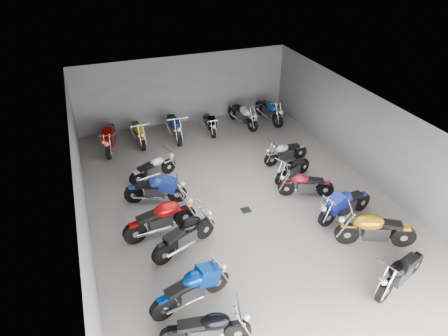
{
  "coord_description": "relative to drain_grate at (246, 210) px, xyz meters",
  "views": [
    {
      "loc": [
        -4.37,
        -10.22,
        8.3
      ],
      "look_at": [
        -0.32,
        0.77,
        1.0
      ],
      "focal_mm": 32.0,
      "sensor_mm": 36.0,
      "label": 1
    }
  ],
  "objects": [
    {
      "name": "motorcycle_right_a",
      "position": [
        2.49,
        -4.41,
        0.51
      ],
      "size": [
        2.06,
        0.85,
        0.94
      ],
      "rotation": [
        0.0,
        0.0,
        1.91
      ],
      "color": "black",
      "rests_on": "ground"
    },
    {
      "name": "motorcycle_left_a",
      "position": [
        -2.77,
        -4.26,
        0.5
      ],
      "size": [
        2.06,
        0.65,
        0.92
      ],
      "rotation": [
        0.0,
        0.0,
        -1.81
      ],
      "color": "black",
      "rests_on": "ground"
    },
    {
      "name": "motorcycle_back_a",
      "position": [
        -3.72,
        5.86,
        0.55
      ],
      "size": [
        0.67,
        2.32,
        1.03
      ],
      "rotation": [
        0.0,
        0.0,
        2.93
      ],
      "color": "black",
      "rests_on": "ground"
    },
    {
      "name": "wall_right",
      "position": [
        5.0,
        0.5,
        1.59
      ],
      "size": [
        0.1,
        14.0,
        3.2
      ],
      "primitive_type": "cube",
      "color": "slate",
      "rests_on": "ground"
    },
    {
      "name": "motorcycle_back_b",
      "position": [
        -2.5,
        6.04,
        0.51
      ],
      "size": [
        0.44,
        2.14,
        0.94
      ],
      "rotation": [
        0.0,
        0.0,
        3.19
      ],
      "color": "black",
      "rests_on": "ground"
    },
    {
      "name": "motorcycle_left_c",
      "position": [
        -2.39,
        -1.09,
        0.53
      ],
      "size": [
        2.12,
        1.03,
        0.99
      ],
      "rotation": [
        0.0,
        0.0,
        -1.16
      ],
      "color": "black",
      "rests_on": "ground"
    },
    {
      "name": "ground",
      "position": [
        0.0,
        0.5,
        -0.01
      ],
      "size": [
        14.0,
        14.0,
        0.0
      ],
      "primitive_type": "plane",
      "color": "#999691",
      "rests_on": "ground"
    },
    {
      "name": "motorcycle_left_b",
      "position": [
        -2.76,
        -3.05,
        0.53
      ],
      "size": [
        2.19,
        0.68,
        0.97
      ],
      "rotation": [
        0.0,
        0.0,
        -1.33
      ],
      "color": "black",
      "rests_on": "ground"
    },
    {
      "name": "motorcycle_left_d",
      "position": [
        -2.89,
        -0.14,
        0.56
      ],
      "size": [
        2.34,
        0.6,
        1.03
      ],
      "rotation": [
        0.0,
        0.0,
        -1.4
      ],
      "color": "black",
      "rests_on": "ground"
    },
    {
      "name": "motorcycle_right_d",
      "position": [
        2.27,
        0.07,
        0.46
      ],
      "size": [
        1.85,
        0.87,
        0.86
      ],
      "rotation": [
        0.0,
        0.0,
        1.18
      ],
      "color": "black",
      "rests_on": "ground"
    },
    {
      "name": "wall_left",
      "position": [
        -5.0,
        0.5,
        1.59
      ],
      "size": [
        0.1,
        14.0,
        3.2
      ],
      "primitive_type": "cube",
      "color": "slate",
      "rests_on": "ground"
    },
    {
      "name": "motorcycle_right_b",
      "position": [
        2.91,
        -2.83,
        0.56
      ],
      "size": [
        2.21,
        1.12,
        1.04
      ],
      "rotation": [
        0.0,
        0.0,
        1.14
      ],
      "color": "black",
      "rests_on": "ground"
    },
    {
      "name": "motorcycle_left_e",
      "position": [
        -2.7,
        1.51,
        0.51
      ],
      "size": [
        2.07,
        0.83,
        0.94
      ],
      "rotation": [
        0.0,
        0.0,
        -1.9
      ],
      "color": "black",
      "rests_on": "ground"
    },
    {
      "name": "wall_back",
      "position": [
        0.0,
        7.5,
        1.59
      ],
      "size": [
        10.0,
        0.1,
        3.2
      ],
      "primitive_type": "cube",
      "color": "slate",
      "rests_on": "ground"
    },
    {
      "name": "motorcycle_back_d",
      "position": [
        0.72,
        5.98,
        0.44
      ],
      "size": [
        0.39,
        1.86,
        0.81
      ],
      "rotation": [
        0.0,
        0.0,
        3.08
      ],
      "color": "black",
      "rests_on": "ground"
    },
    {
      "name": "ceiling",
      "position": [
        0.0,
        0.5,
        3.21
      ],
      "size": [
        10.0,
        14.0,
        0.04
      ],
      "primitive_type": "cube",
      "color": "black",
      "rests_on": "wall_back"
    },
    {
      "name": "motorcycle_back_e",
      "position": [
        2.41,
        6.08,
        0.54
      ],
      "size": [
        0.65,
        2.25,
        1.0
      ],
      "rotation": [
        0.0,
        0.0,
        3.35
      ],
      "color": "black",
      "rests_on": "ground"
    },
    {
      "name": "drain_grate",
      "position": [
        0.0,
        0.0,
        0.0
      ],
      "size": [
        0.32,
        0.32,
        0.01
      ],
      "primitive_type": "cube",
      "color": "black",
      "rests_on": "ground"
    },
    {
      "name": "motorcycle_back_f",
      "position": [
        3.77,
        6.08,
        0.55
      ],
      "size": [
        0.51,
        2.33,
        1.02
      ],
      "rotation": [
        0.0,
        0.0,
        3.24
      ],
      "color": "black",
      "rests_on": "ground"
    },
    {
      "name": "motorcycle_right_c",
      "position": [
        2.82,
        -1.45,
        0.52
      ],
      "size": [
        2.19,
        0.61,
        0.97
      ],
      "rotation": [
        0.0,
        0.0,
        1.77
      ],
      "color": "black",
      "rests_on": "ground"
    },
    {
      "name": "motorcycle_right_f",
      "position": [
        2.69,
        2.36,
        0.46
      ],
      "size": [
        1.93,
        0.42,
        0.85
      ],
      "rotation": [
        0.0,
        0.0,
        1.66
      ],
      "color": "black",
      "rests_on": "ground"
    },
    {
      "name": "motorcycle_right_e",
      "position": [
        2.36,
        1.18,
        0.44
      ],
      "size": [
        1.76,
        0.8,
        0.81
      ],
      "rotation": [
        0.0,
        0.0,
        1.95
      ],
      "color": "black",
      "rests_on": "ground"
    },
    {
      "name": "motorcycle_left_f",
      "position": [
        -2.49,
        2.98,
        0.45
      ],
      "size": [
        1.86,
        0.74,
        0.84
      ],
      "rotation": [
        0.0,
        0.0,
        -1.24
      ],
      "color": "black",
      "rests_on": "ground"
    },
    {
      "name": "motorcycle_back_c",
      "position": [
        -0.93,
        5.94,
        0.56
      ],
      "size": [
        0.47,
        2.37,
        1.04
      ],
      "rotation": [
        0.0,
        0.0,
        3.11
      ],
      "color": "black",
      "rests_on": "ground"
    }
  ]
}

